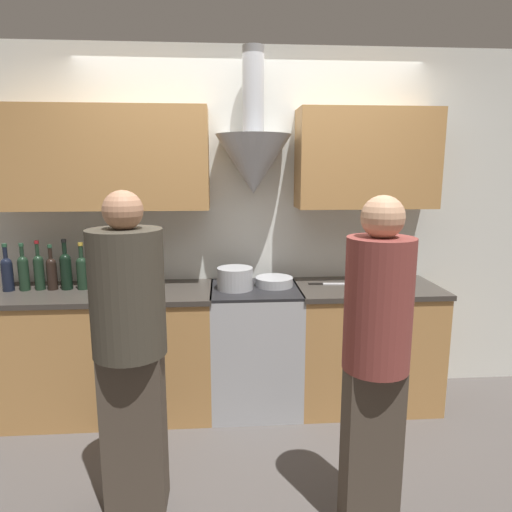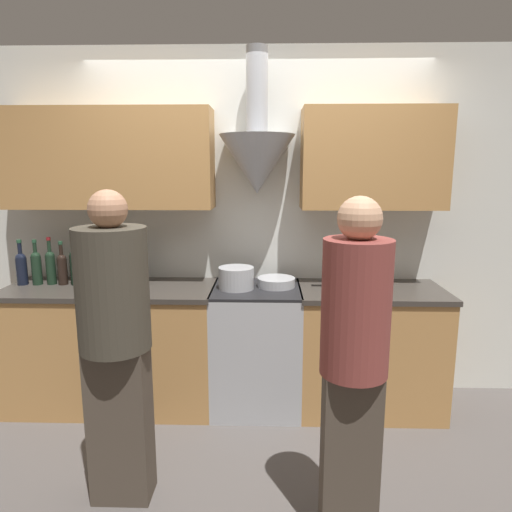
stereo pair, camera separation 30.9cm
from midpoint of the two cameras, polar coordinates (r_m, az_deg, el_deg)
name	(u,v)px [view 1 (the left image)]	position (r m, az deg, el deg)	size (l,w,h in m)	color
ground_plane	(259,429)	(3.30, -2.55, -20.83)	(12.00, 12.00, 0.00)	#4C4744
wall_back	(241,204)	(3.42, -4.46, 6.48)	(8.40, 0.54, 2.60)	silver
counter_left	(108,351)	(3.53, -20.50, -11.15)	(1.50, 0.62, 0.90)	#B27F47
counter_right	(364,344)	(3.50, 10.92, -10.80)	(1.03, 0.62, 0.90)	#B27F47
stove_range	(255,347)	(3.39, -2.79, -11.31)	(0.63, 0.60, 0.90)	#A8AAAF
wine_bottle_0	(7,272)	(3.65, -30.87, -1.76)	(0.08, 0.08, 0.33)	black
wine_bottle_1	(24,271)	(3.61, -29.30, -1.68)	(0.07, 0.07, 0.33)	black
wine_bottle_2	(39,270)	(3.58, -27.78, -1.59)	(0.07, 0.07, 0.35)	black
wine_bottle_3	(52,272)	(3.54, -26.50, -1.79)	(0.07, 0.07, 0.32)	black
wine_bottle_4	(66,269)	(3.50, -25.05, -1.52)	(0.08, 0.08, 0.36)	black
wine_bottle_5	(82,271)	(3.47, -23.34, -1.73)	(0.08, 0.08, 0.33)	black
wine_bottle_6	(98,270)	(3.42, -21.64, -1.72)	(0.07, 0.07, 0.32)	black
wine_bottle_7	(114,268)	(3.40, -19.88, -1.49)	(0.08, 0.08, 0.35)	black
wine_bottle_8	(128,270)	(3.37, -18.33, -1.74)	(0.07, 0.07, 0.33)	black
wine_bottle_9	(139,269)	(3.35, -17.04, -1.60)	(0.07, 0.07, 0.35)	black
stock_pot	(235,278)	(3.21, -5.41, -2.84)	(0.25, 0.25, 0.15)	#A8AAAF
mixing_bowl	(274,282)	(3.29, -0.41, -3.26)	(0.27, 0.27, 0.06)	#A8AAAF
orange_fruit	(382,286)	(3.21, 12.82, -3.77)	(0.08, 0.08, 0.08)	orange
chefs_knife	(328,284)	(3.36, 6.38, -3.52)	(0.28, 0.05, 0.01)	silver
person_foreground_left	(130,342)	(2.39, -19.15, -10.19)	(0.36, 0.36, 1.64)	#473D33
person_foreground_right	(376,353)	(2.17, 10.76, -11.86)	(0.31, 0.31, 1.62)	#473D33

